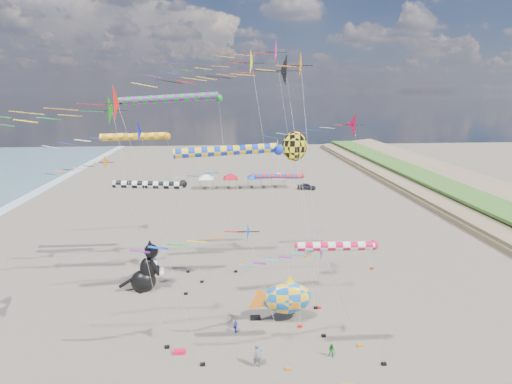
{
  "coord_description": "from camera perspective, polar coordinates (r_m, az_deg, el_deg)",
  "views": [
    {
      "loc": [
        -2.39,
        -20.99,
        19.64
      ],
      "look_at": [
        0.34,
        12.0,
        11.3
      ],
      "focal_mm": 28.0,
      "sensor_mm": 36.0,
      "label": 1
    }
  ],
  "objects": [
    {
      "name": "delta_kite_9",
      "position": [
        37.01,
        -0.73,
        17.78
      ],
      "size": [
        12.05,
        2.64,
        23.57
      ],
      "color": "yellow",
      "rests_on": "ground"
    },
    {
      "name": "delta_kite_0",
      "position": [
        44.78,
        -7.84,
        2.25
      ],
      "size": [
        10.28,
        1.77,
        11.81
      ],
      "color": "#20A4DE",
      "rests_on": "ground"
    },
    {
      "name": "delta_kite_1",
      "position": [
        33.2,
        3.75,
        16.73
      ],
      "size": [
        14.74,
        2.87,
        22.86
      ],
      "color": "black",
      "rests_on": "ground"
    },
    {
      "name": "tent_row",
      "position": [
        82.74,
        -1.94,
        2.63
      ],
      "size": [
        19.2,
        4.2,
        3.8
      ],
      "color": "white",
      "rests_on": "ground"
    },
    {
      "name": "delta_kite_6",
      "position": [
        29.87,
        8.14,
        -8.05
      ],
      "size": [
        9.08,
        1.97,
        9.72
      ],
      "color": "#6F1C9C",
      "rests_on": "ground"
    },
    {
      "name": "fish_inflatable",
      "position": [
        35.89,
        4.4,
        -14.88
      ],
      "size": [
        5.76,
        2.18,
        4.45
      ],
      "color": "blue",
      "rests_on": "ground"
    },
    {
      "name": "delta_kite_10",
      "position": [
        29.17,
        -21.22,
        10.4
      ],
      "size": [
        10.99,
        2.24,
        19.66
      ],
      "color": "#107D11",
      "rests_on": "ground"
    },
    {
      "name": "parked_car",
      "position": [
        83.0,
        7.23,
        0.79
      ],
      "size": [
        4.05,
        2.47,
        1.29
      ],
      "primitive_type": "imported",
      "rotation": [
        0.0,
        0.0,
        1.3
      ],
      "color": "#26262D",
      "rests_on": "ground"
    },
    {
      "name": "windsock_5",
      "position": [
        42.71,
        -16.5,
        7.51
      ],
      "size": [
        8.31,
        0.78,
        15.61
      ],
      "color": "orange",
      "rests_on": "ground"
    },
    {
      "name": "delta_kite_8",
      "position": [
        26.64,
        -20.44,
        11.32
      ],
      "size": [
        14.98,
        2.5,
        20.29
      ],
      "color": "red",
      "rests_on": "ground"
    },
    {
      "name": "delta_kite_3",
      "position": [
        42.7,
        12.55,
        9.13
      ],
      "size": [
        12.55,
        2.7,
        17.75
      ],
      "color": "#ED0D45",
      "rests_on": "ground"
    },
    {
      "name": "delta_kite_7",
      "position": [
        28.78,
        3.74,
        17.12
      ],
      "size": [
        10.74,
        1.98,
        22.53
      ],
      "color": "orange",
      "rests_on": "ground"
    },
    {
      "name": "kite_bag_0",
      "position": [
        33.68,
        -10.89,
        -21.51
      ],
      "size": [
        0.9,
        0.44,
        0.3
      ],
      "primitive_type": "cube",
      "color": "red",
      "rests_on": "ground"
    },
    {
      "name": "person_adult",
      "position": [
        31.45,
        0.24,
        -22.34
      ],
      "size": [
        0.75,
        0.56,
        1.89
      ],
      "primitive_type": "imported",
      "rotation": [
        0.0,
        0.0,
        0.16
      ],
      "color": "slate",
      "rests_on": "ground"
    },
    {
      "name": "windsock_0",
      "position": [
        41.48,
        -11.7,
        12.86
      ],
      "size": [
        11.48,
        0.81,
        19.4
      ],
      "color": "#18852F",
      "rests_on": "ground"
    },
    {
      "name": "child_green",
      "position": [
        33.08,
        10.76,
        -21.38
      ],
      "size": [
        0.66,
        0.59,
        1.11
      ],
      "primitive_type": "imported",
      "rotation": [
        0.0,
        0.0,
        -0.37
      ],
      "color": "#1D771F",
      "rests_on": "ground"
    },
    {
      "name": "child_blue",
      "position": [
        35.26,
        -2.93,
        -18.64
      ],
      "size": [
        0.56,
        0.71,
        1.12
      ],
      "primitive_type": "imported",
      "rotation": [
        0.0,
        0.0,
        1.07
      ],
      "color": "#2B3CAA",
      "rests_on": "ground"
    },
    {
      "name": "windsock_2",
      "position": [
        32.53,
        -3.45,
        5.84
      ],
      "size": [
        10.17,
        0.84,
        15.43
      ],
      "color": "#1433CD",
      "rests_on": "ground"
    },
    {
      "name": "windsock_3",
      "position": [
        27.73,
        11.87,
        -7.68
      ],
      "size": [
        7.04,
        0.67,
        9.89
      ],
      "color": "#D10E3F",
      "rests_on": "ground"
    },
    {
      "name": "delta_kite_11",
      "position": [
        43.94,
        -20.96,
        3.63
      ],
      "size": [
        9.82,
        1.68,
        13.58
      ],
      "color": "orange",
      "rests_on": "ground"
    },
    {
      "name": "windsock_1",
      "position": [
        47.9,
        3.59,
        2.19
      ],
      "size": [
        7.42,
        0.62,
        10.15
      ],
      "color": "red",
      "rests_on": "ground"
    },
    {
      "name": "windsock_4",
      "position": [
        40.62,
        -14.56,
        0.96
      ],
      "size": [
        8.47,
        0.8,
        11.15
      ],
      "color": "black",
      "rests_on": "ground"
    },
    {
      "name": "cat_inflatable",
      "position": [
        42.37,
        -15.55,
        -10.15
      ],
      "size": [
        4.09,
        2.5,
        5.17
      ],
      "primitive_type": null,
      "rotation": [
        0.0,
        0.0,
        0.16
      ],
      "color": "black",
      "rests_on": "ground"
    },
    {
      "name": "angelfish_kite",
      "position": [
        35.66,
        5.21,
        6.3
      ],
      "size": [
        3.74,
        3.02,
        16.25
      ],
      "color": "yellow",
      "rests_on": "ground"
    },
    {
      "name": "kite_bag_1",
      "position": [
        37.14,
        -0.1,
        -17.52
      ],
      "size": [
        0.9,
        0.44,
        0.3
      ],
      "primitive_type": "cube",
      "color": "black",
      "rests_on": "ground"
    },
    {
      "name": "delta_kite_4",
      "position": [
        37.57,
        -16.84,
        7.78
      ],
      "size": [
        10.64,
        2.11,
        17.26
      ],
      "color": "#141BC8",
      "rests_on": "ground"
    },
    {
      "name": "delta_kite_2",
      "position": [
        26.34,
        -4.92,
        -6.63
      ],
      "size": [
        10.23,
        1.62,
        11.59
      ],
      "color": "blue",
      "rests_on": "ground"
    },
    {
      "name": "delta_kite_5",
      "position": [
        45.13,
        1.38,
        19.23
      ],
      "size": [
        15.74,
        2.73,
        25.3
      ],
      "color": "#F3248C",
      "rests_on": "ground"
    }
  ]
}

